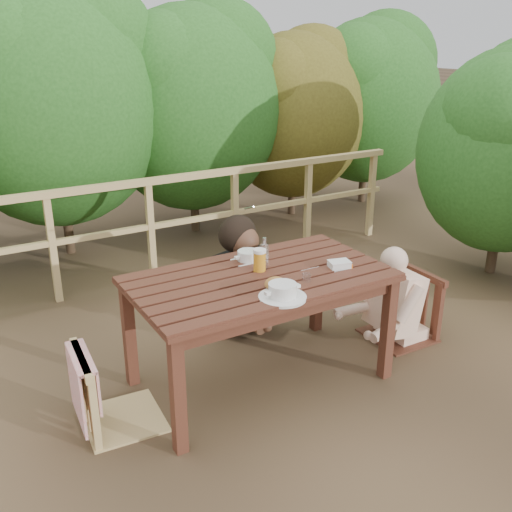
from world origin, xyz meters
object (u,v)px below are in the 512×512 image
table (260,330)px  beer_glass (260,261)px  soup_far (248,256)px  tumbler (306,279)px  chair_right (403,280)px  soup_near (283,291)px  chair_left (117,352)px  bread_roll (275,283)px  chair_far (223,270)px  butter_tub (339,265)px  woman (221,239)px  diner_right (408,261)px  bottle (264,254)px

table → beer_glass: bearing=61.1°
soup_far → tumbler: size_ratio=3.62×
chair_right → table: bearing=-90.3°
soup_far → soup_near: bearing=-100.8°
chair_left → tumbler: chair_left is taller
chair_left → bread_roll: size_ratio=7.14×
chair_far → soup_near: chair_far is taller
chair_far → soup_far: (-0.12, -0.63, 0.35)m
chair_left → table: bearing=-88.1°
chair_right → butter_tub: bearing=-79.1°
bread_roll → chair_right: bearing=8.1°
bread_roll → beer_glass: beer_glass is taller
chair_left → chair_right: 2.22m
woman → tumbler: woman is taller
chair_left → woman: (1.15, 0.88, 0.24)m
soup_near → soup_far: 0.63m
chair_far → chair_left: bearing=-161.7°
woman → chair_left: bearing=18.9°
woman → butter_tub: (0.34, -1.07, 0.08)m
diner_right → chair_far: bearing=51.0°
table → bread_roll: 0.47m
woman → butter_tub: size_ratio=10.23×
chair_far → butter_tub: chair_far is taller
chair_left → soup_near: chair_left is taller
table → diner_right: bearing=-1.3°
diner_right → butter_tub: bearing=100.5°
chair_left → soup_far: (1.03, 0.24, 0.33)m
beer_glass → tumbler: beer_glass is taller
woman → bread_roll: woman is taller
bread_roll → bottle: (0.11, 0.30, 0.07)m
woman → table: bearing=59.9°
table → chair_far: size_ratio=1.79×
soup_far → bottle: bottle is taller
woman → beer_glass: woman is taller
chair_far → chair_right: bearing=-59.5°
chair_left → soup_near: 1.04m
beer_glass → bread_roll: bearing=-101.4°
chair_far → beer_glass: size_ratio=5.65×
tumbler → beer_glass: bearing=117.8°
woman → bread_roll: bearing=61.1°
chair_right → soup_near: bearing=-75.3°
chair_right → woman: 1.45m
tumbler → soup_near: bearing=-156.6°
table → tumbler: size_ratio=24.35×
chair_right → woman: woman is taller
bottle → butter_tub: 0.51m
soup_near → butter_tub: bearing=18.4°
chair_right → tumbler: chair_right is taller
diner_right → soup_far: 1.27m
soup_near → soup_far: size_ratio=1.16×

